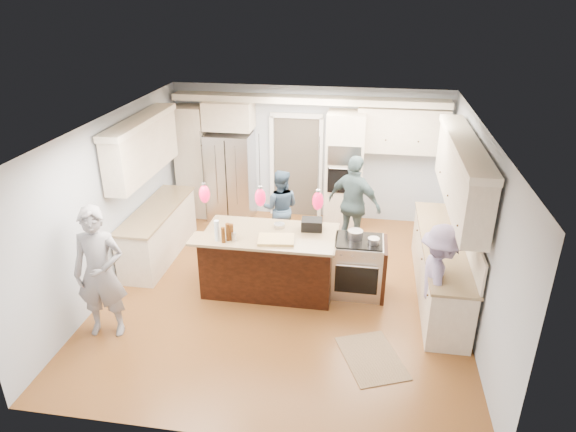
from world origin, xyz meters
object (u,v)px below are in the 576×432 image
object	(u,v)px
person_bar_end	(100,273)
person_far_left	(280,208)
refrigerator	(231,176)
kitchen_island	(270,260)
island_range	(359,266)

from	to	relation	value
person_bar_end	person_far_left	distance (m)	3.61
refrigerator	person_far_left	bearing A→B (deg)	-40.84
kitchen_island	person_far_left	size ratio (longest dim) A/B	1.44
kitchen_island	island_range	xyz separation A→B (m)	(1.41, 0.07, -0.03)
island_range	kitchen_island	bearing A→B (deg)	-176.95
person_bar_end	person_far_left	world-z (taller)	person_bar_end
kitchen_island	island_range	distance (m)	1.41
kitchen_island	person_bar_end	world-z (taller)	person_bar_end
person_bar_end	person_far_left	size ratio (longest dim) A/B	1.31
person_bar_end	kitchen_island	bearing A→B (deg)	27.85
refrigerator	person_bar_end	size ratio (longest dim) A/B	0.95
kitchen_island	refrigerator	bearing A→B (deg)	116.94
island_range	person_bar_end	world-z (taller)	person_bar_end
island_range	person_far_left	xyz separation A→B (m)	(-1.51, 1.45, 0.27)
island_range	person_bar_end	distance (m)	3.82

